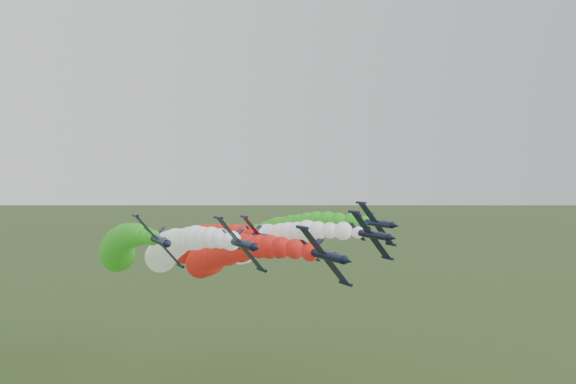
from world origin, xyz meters
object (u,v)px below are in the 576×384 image
jet_outer_left (119,248)px  jet_trail (194,244)px  jet_lead (215,257)px  jet_outer_right (269,235)px  jet_inner_left (169,250)px  jet_inner_right (258,243)px

jet_outer_left → jet_trail: jet_outer_left is taller
jet_lead → jet_outer_right: jet_outer_right is taller
jet_lead → jet_trail: size_ratio=1.00×
jet_lead → jet_trail: jet_lead is taller
jet_inner_left → jet_trail: bearing=58.9°
jet_inner_right → jet_trail: jet_inner_right is taller
jet_lead → jet_outer_right: 28.18m
jet_inner_left → jet_trail: 22.66m
jet_trail → jet_inner_right: bearing=-63.3°
jet_inner_right → jet_trail: (-9.42, 18.70, -1.56)m
jet_inner_right → jet_trail: bearing=116.7°
jet_trail → jet_inner_left: bearing=-121.1°
jet_lead → jet_outer_right: (20.99, 18.75, 1.53)m
jet_trail → jet_outer_right: bearing=-33.2°
jet_inner_left → jet_inner_right: (21.12, 0.66, 0.06)m
jet_inner_right → jet_outer_right: 10.58m
jet_outer_left → jet_inner_right: bearing=-16.4°
jet_inner_left → jet_outer_left: 12.79m
jet_outer_right → jet_outer_left: bearing=179.1°
jet_inner_right → jet_outer_left: bearing=163.6°
jet_inner_right → jet_lead: bearing=-143.6°
jet_outer_left → jet_lead: bearing=-51.4°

